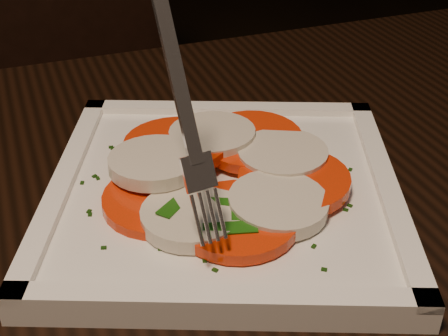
{
  "coord_description": "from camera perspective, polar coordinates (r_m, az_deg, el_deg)",
  "views": [
    {
      "loc": [
        -0.22,
        -0.41,
        1.01
      ],
      "look_at": [
        -0.11,
        -0.06,
        0.78
      ],
      "focal_mm": 50.0,
      "sensor_mm": 36.0,
      "label": 1
    }
  ],
  "objects": [
    {
      "name": "caprese_salad",
      "position": [
        0.44,
        0.0,
        -0.57
      ],
      "size": [
        0.2,
        0.19,
        0.02
      ],
      "color": "red",
      "rests_on": "plate"
    },
    {
      "name": "fork",
      "position": [
        0.36,
        -4.59,
        7.16
      ],
      "size": [
        0.05,
        0.09,
        0.15
      ],
      "primitive_type": null,
      "rotation": [
        0.0,
        0.0,
        0.16
      ],
      "color": "white",
      "rests_on": "caprese_salad"
    },
    {
      "name": "plate",
      "position": [
        0.45,
        0.0,
        -2.42
      ],
      "size": [
        0.31,
        0.31,
        0.01
      ],
      "primitive_type": "cube",
      "rotation": [
        0.0,
        0.0,
        -0.34
      ],
      "color": "white",
      "rests_on": "table"
    },
    {
      "name": "chair",
      "position": [
        1.23,
        -13.95,
        8.45
      ],
      "size": [
        0.46,
        0.46,
        0.93
      ],
      "rotation": [
        0.0,
        0.0,
        0.09
      ],
      "color": "black",
      "rests_on": "ground"
    }
  ]
}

